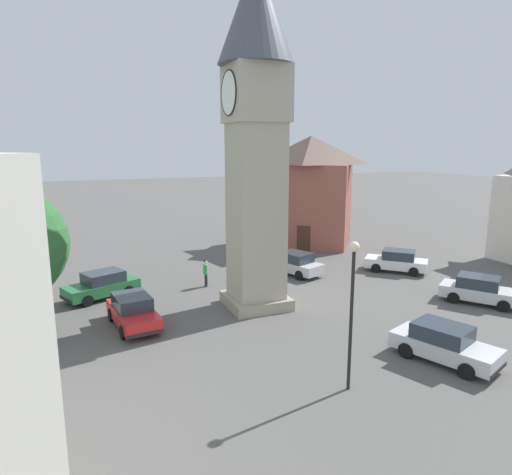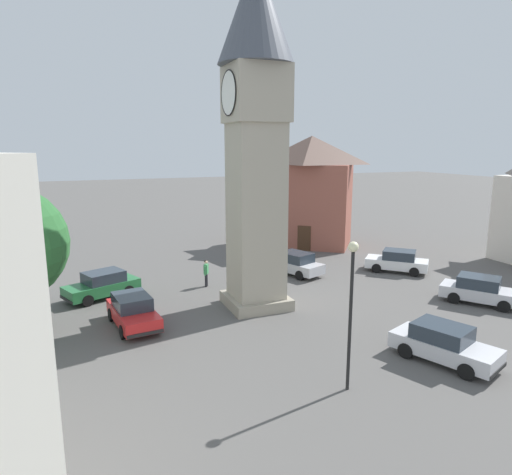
# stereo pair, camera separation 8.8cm
# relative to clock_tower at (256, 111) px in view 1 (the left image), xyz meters

# --- Properties ---
(ground_plane) EXTENTS (200.00, 200.00, 0.00)m
(ground_plane) POSITION_rel_clock_tower_xyz_m (-0.00, -0.00, -10.32)
(ground_plane) COLOR #565451
(clock_tower) EXTENTS (3.83, 3.83, 17.75)m
(clock_tower) POSITION_rel_clock_tower_xyz_m (0.00, 0.00, 0.00)
(clock_tower) COLOR gray
(clock_tower) RESTS_ON ground
(car_blue_kerb) EXTENTS (4.35, 3.73, 1.53)m
(car_blue_kerb) POSITION_rel_clock_tower_xyz_m (4.33, 11.64, -9.56)
(car_blue_kerb) COLOR silver
(car_blue_kerb) RESTS_ON ground
(car_silver_kerb) EXTENTS (4.46, 3.08, 1.53)m
(car_silver_kerb) POSITION_rel_clock_tower_xyz_m (8.90, 4.55, -9.56)
(car_silver_kerb) COLOR silver
(car_silver_kerb) RESTS_ON ground
(car_red_corner) EXTENTS (4.11, 4.11, 1.53)m
(car_red_corner) POSITION_rel_clock_tower_xyz_m (-2.63, 11.63, -9.56)
(car_red_corner) COLOR white
(car_red_corner) RESTS_ON ground
(car_white_side) EXTENTS (4.30, 2.19, 1.53)m
(car_white_side) POSITION_rel_clock_tower_xyz_m (0.36, -6.58, -9.56)
(car_white_side) COLOR red
(car_white_side) RESTS_ON ground
(car_black_far) EXTENTS (3.12, 4.46, 1.53)m
(car_black_far) POSITION_rel_clock_tower_xyz_m (-4.61, -7.65, -9.56)
(car_black_far) COLOR #236B38
(car_black_far) RESTS_ON ground
(car_green_alley) EXTENTS (4.46, 3.09, 1.53)m
(car_green_alley) POSITION_rel_clock_tower_xyz_m (-4.79, 4.77, -9.56)
(car_green_alley) COLOR silver
(car_green_alley) RESTS_ON ground
(pedestrian) EXTENTS (0.49, 0.38, 1.69)m
(pedestrian) POSITION_rel_clock_tower_xyz_m (-4.38, -1.54, -9.31)
(pedestrian) COLOR black
(pedestrian) RESTS_ON ground
(tree) EXTENTS (5.36, 5.36, 6.94)m
(tree) POSITION_rel_clock_tower_xyz_m (-0.83, -11.79, -6.08)
(tree) COLOR brown
(tree) RESTS_ON ground
(building_terrace_right) EXTENTS (8.67, 8.89, 9.40)m
(building_terrace_right) POSITION_rel_clock_tower_xyz_m (-12.79, 10.36, -5.54)
(building_terrace_right) COLOR #995142
(building_terrace_right) RESTS_ON ground
(lamp_post) EXTENTS (0.36, 0.36, 5.43)m
(lamp_post) POSITION_rel_clock_tower_xyz_m (9.27, -0.24, -6.73)
(lamp_post) COLOR black
(lamp_post) RESTS_ON ground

